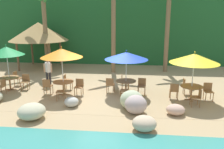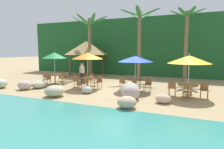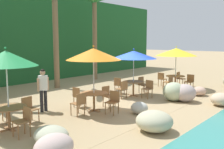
{
  "view_description": "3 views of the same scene",
  "coord_description": "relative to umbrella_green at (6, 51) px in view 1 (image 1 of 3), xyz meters",
  "views": [
    {
      "loc": [
        1.92,
        -11.67,
        4.2
      ],
      "look_at": [
        0.74,
        -0.15,
        1.19
      ],
      "focal_mm": 37.24,
      "sensor_mm": 36.0,
      "label": 1
    },
    {
      "loc": [
        5.27,
        -12.16,
        2.64
      ],
      "look_at": [
        -0.3,
        0.5,
        0.96
      ],
      "focal_mm": 31.94,
      "sensor_mm": 36.0,
      "label": 2
    },
    {
      "loc": [
        -8.86,
        -7.16,
        2.78
      ],
      "look_at": [
        -0.5,
        0.08,
        1.31
      ],
      "focal_mm": 40.7,
      "sensor_mm": 36.0,
      "label": 3
    }
  ],
  "objects": [
    {
      "name": "umbrella_yellow",
      "position": [
        9.9,
        -0.63,
        -0.11
      ],
      "size": [
        2.37,
        2.37,
        2.48
      ],
      "color": "silver",
      "rests_on": "ground"
    },
    {
      "name": "chair_green_right",
      "position": [
        0.02,
        -0.85,
        -1.74
      ],
      "size": [
        0.46,
        0.45,
        0.87
      ],
      "color": "olive",
      "rests_on": "ground"
    },
    {
      "name": "waiter_in_white",
      "position": [
        1.92,
        0.96,
        -1.26
      ],
      "size": [
        0.52,
        0.38,
        1.7
      ],
      "color": "#232328",
      "rests_on": "ground"
    },
    {
      "name": "chair_orange_left",
      "position": [
        2.43,
        -0.56,
        -1.74
      ],
      "size": [
        0.43,
        0.43,
        0.87
      ],
      "color": "olive",
      "rests_on": "ground"
    },
    {
      "name": "umbrella_green",
      "position": [
        0.0,
        0.0,
        0.0
      ],
      "size": [
        1.91,
        1.91,
        2.6
      ],
      "color": "silver",
      "rests_on": "ground"
    },
    {
      "name": "rock_seawall",
      "position": [
        6.22,
        -3.05,
        -1.89
      ],
      "size": [
        15.97,
        3.31,
        0.92
      ],
      "color": "#C5AC8D",
      "rests_on": "ground"
    },
    {
      "name": "dining_table_blue",
      "position": [
        6.6,
        0.01,
        -1.64
      ],
      "size": [
        1.1,
        1.1,
        0.74
      ],
      "color": "olive",
      "rests_on": "ground"
    },
    {
      "name": "palapa_hut",
      "position": [
        -0.5,
        5.68,
        0.63
      ],
      "size": [
        4.56,
        4.56,
        3.6
      ],
      "color": "brown",
      "rests_on": "ground"
    },
    {
      "name": "chair_orange_seaward",
      "position": [
        4.13,
        -0.44,
        -1.74
      ],
      "size": [
        0.44,
        0.45,
        0.87
      ],
      "color": "olive",
      "rests_on": "ground"
    },
    {
      "name": "chair_blue_seaward",
      "position": [
        7.45,
        0.03,
        -1.74
      ],
      "size": [
        0.45,
        0.46,
        0.87
      ],
      "color": "olive",
      "rests_on": "ground"
    },
    {
      "name": "palm_tree_nearest",
      "position": [
        0.38,
        4.94,
        1.95
      ],
      "size": [
        3.61,
        3.67,
        6.04
      ],
      "color": "brown",
      "rests_on": "ground"
    },
    {
      "name": "chair_yellow_inland",
      "position": [
        9.8,
        0.22,
        -1.74
      ],
      "size": [
        0.43,
        0.42,
        0.87
      ],
      "color": "olive",
      "rests_on": "ground"
    },
    {
      "name": "foliage_backdrop",
      "position": [
        5.15,
        8.68,
        0.75
      ],
      "size": [
        28.0,
        2.4,
        6.0
      ],
      "color": "#1E5628",
      "rests_on": "ground"
    },
    {
      "name": "chair_orange_inland",
      "position": [
        3.2,
        0.37,
        -1.74
      ],
      "size": [
        0.43,
        0.43,
        0.87
      ],
      "color": "olive",
      "rests_on": "ground"
    },
    {
      "name": "chair_orange_right",
      "position": [
        3.49,
        -1.31,
        -1.74
      ],
      "size": [
        0.48,
        0.48,
        0.87
      ],
      "color": "olive",
      "rests_on": "ground"
    },
    {
      "name": "chair_green_inland",
      "position": [
        -0.01,
        0.85,
        -1.74
      ],
      "size": [
        0.46,
        0.46,
        0.87
      ],
      "color": "olive",
      "rests_on": "ground"
    },
    {
      "name": "chair_yellow_right",
      "position": [
        9.98,
        -1.48,
        -1.74
      ],
      "size": [
        0.43,
        0.42,
        0.87
      ],
      "color": "olive",
      "rests_on": "ground"
    },
    {
      "name": "umbrella_blue",
      "position": [
        6.6,
        0.01,
        -0.16
      ],
      "size": [
        2.29,
        2.29,
        2.41
      ],
      "color": "silver",
      "rests_on": "ground"
    },
    {
      "name": "chair_yellow_seaward",
      "position": [
        10.75,
        -0.5,
        -1.74
      ],
      "size": [
        0.44,
        0.44,
        0.87
      ],
      "color": "olive",
      "rests_on": "ground"
    },
    {
      "name": "terrace_deck",
      "position": [
        5.15,
        -0.32,
        -2.25
      ],
      "size": [
        18.0,
        5.2,
        0.01
      ],
      "color": "tan",
      "rests_on": "ground"
    },
    {
      "name": "chair_blue_right",
      "position": [
        6.65,
        -0.84,
        -1.74
      ],
      "size": [
        0.45,
        0.44,
        0.87
      ],
      "color": "olive",
      "rests_on": "ground"
    },
    {
      "name": "umbrella_orange",
      "position": [
        3.28,
        -0.48,
        0.02
      ],
      "size": [
        2.16,
        2.16,
        2.61
      ],
      "color": "silver",
      "rests_on": "ground"
    },
    {
      "name": "dining_table_green",
      "position": [
        -0.0,
        0.0,
        -1.64
      ],
      "size": [
        1.1,
        1.1,
        0.74
      ],
      "color": "olive",
      "rests_on": "ground"
    },
    {
      "name": "palm_tree_third",
      "position": [
        9.32,
        5.41,
        1.77
      ],
      "size": [
        2.96,
        2.83,
        6.02
      ],
      "color": "brown",
      "rests_on": "ground"
    },
    {
      "name": "dining_table_orange",
      "position": [
        3.28,
        -0.48,
        -1.64
      ],
      "size": [
        1.1,
        1.1,
        0.74
      ],
      "color": "olive",
      "rests_on": "ground"
    },
    {
      "name": "chair_blue_left",
      "position": [
        5.74,
        0.02,
        -1.74
      ],
      "size": [
        0.47,
        0.47,
        0.87
      ],
      "color": "olive",
      "rests_on": "ground"
    },
    {
      "name": "chair_green_seaward",
      "position": [
        0.83,
        0.21,
        -1.74
      ],
      "size": [
        0.48,
        0.48,
        0.87
      ],
      "color": "olive",
      "rests_on": "ground"
    },
    {
      "name": "chair_blue_inland",
      "position": [
        6.44,
        0.85,
        -1.74
      ],
      "size": [
        0.46,
        0.45,
        0.87
      ],
      "color": "olive",
      "rests_on": "ground"
    },
    {
      "name": "ground_plane",
      "position": [
        5.15,
        -0.32,
        -2.25
      ],
      "size": [
        120.0,
        120.0,
        0.0
      ],
      "primitive_type": "plane",
      "color": "tan"
    },
    {
      "name": "chair_yellow_left",
      "position": [
        9.05,
        -0.67,
        -1.74
      ],
      "size": [
        0.44,
        0.45,
        0.87
      ],
      "color": "olive",
      "rests_on": "ground"
    },
    {
      "name": "palm_tree_second",
      "position": [
        5.45,
        4.8,
        1.87
      ],
      "size": [
        3.45,
        3.54,
        6.26
      ],
      "color": "brown",
      "rests_on": "ground"
    },
    {
      "name": "dining_table_yellow",
      "position": [
        9.9,
        -0.63,
        -1.64
      ],
      "size": [
        1.1,
        1.1,
        0.74
      ],
      "color": "olive",
      "rests_on": "ground"
    }
  ]
}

